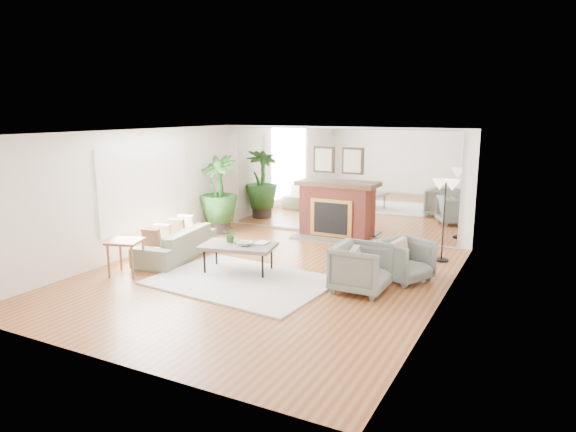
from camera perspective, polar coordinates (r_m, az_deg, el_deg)
The scene contains 18 objects.
ground at distance 9.04m, azimuth -2.77°, elevation -6.77°, with size 7.00×7.00×0.00m, color brown.
wall_left at distance 10.53m, azimuth -17.11°, elevation 2.36°, with size 0.02×7.00×2.50m, color white.
wall_right at distance 7.71m, azimuth 16.79°, elevation -0.86°, with size 0.02×7.00×2.50m, color white.
wall_back at distance 11.84m, azimuth 5.64°, elevation 3.79°, with size 6.00×0.02×2.50m, color white.
mirror_panel at distance 11.82m, azimuth 5.60°, elevation 3.78°, with size 5.40×0.04×2.40m, color silver.
window_panel at distance 10.78m, azimuth -15.55°, elevation 3.19°, with size 0.04×2.40×1.50m, color #B2E09E.
fireplace at distance 11.72m, azimuth 5.16°, elevation 0.80°, with size 1.85×0.83×2.05m.
area_rug at distance 8.81m, azimuth -5.17°, elevation -7.20°, with size 2.90×2.07×0.03m, color silver.
coffee_table at distance 9.19m, azimuth -5.55°, elevation -3.42°, with size 1.42×1.01×0.52m.
sofa at distance 10.33m, azimuth -12.33°, elevation -2.99°, with size 2.00×0.78×0.58m, color slate.
armchair_back at distance 8.96m, azimuth 12.79°, elevation -4.81°, with size 0.77×0.80×0.72m, color slate.
armchair_front at distance 8.30m, azimuth 8.12°, elevation -5.74°, with size 0.83×0.86×0.78m, color slate.
side_table at distance 9.46m, azimuth -17.62°, elevation -3.16°, with size 0.69×0.69×0.63m.
potted_ficus at distance 12.18m, azimuth -7.72°, elevation 2.69°, with size 0.95×0.95×1.84m.
floor_lamp at distance 10.11m, azimuth 17.10°, elevation 2.62°, with size 0.52×0.29×1.59m.
tabletop_plant at distance 9.32m, azimuth -6.40°, elevation -2.06°, with size 0.26×0.22×0.28m, color #326625.
fruit_bowl at distance 9.11m, azimuth -4.84°, elevation -3.06°, with size 0.26×0.26×0.06m, color brown.
book at distance 9.26m, azimuth -3.52°, elevation -2.93°, with size 0.21×0.29×0.02m, color brown.
Camera 1 is at (4.30, -7.42, 2.85)m, focal length 32.00 mm.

